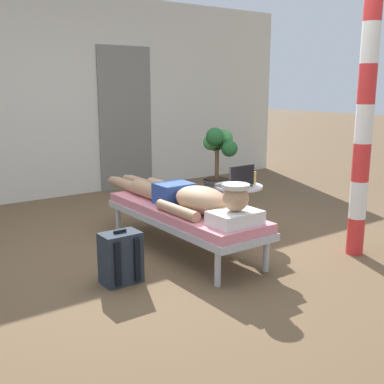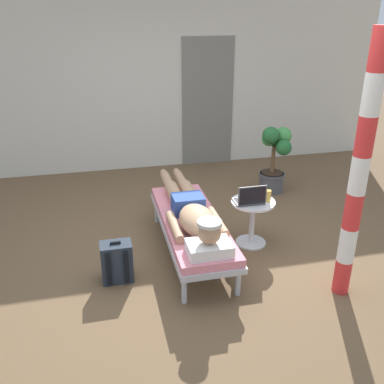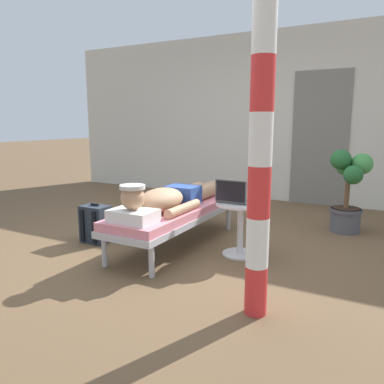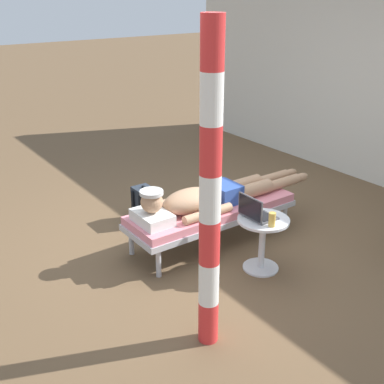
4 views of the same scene
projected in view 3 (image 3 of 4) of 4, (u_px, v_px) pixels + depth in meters
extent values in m
plane|color=brown|center=(169.00, 246.00, 3.95)|extent=(40.00, 40.00, 0.00)
cube|color=beige|center=(265.00, 117.00, 6.23)|extent=(7.60, 0.20, 2.70)
cube|color=slate|center=(320.00, 139.00, 5.77)|extent=(0.84, 0.03, 2.04)
cylinder|color=#B7B7BC|center=(191.00, 213.00, 4.78)|extent=(0.05, 0.05, 0.28)
cylinder|color=#B7B7BC|center=(228.00, 218.00, 4.54)|extent=(0.05, 0.05, 0.28)
cylinder|color=#B7B7BC|center=(105.00, 251.00, 3.37)|extent=(0.05, 0.05, 0.28)
cylinder|color=#B7B7BC|center=(151.00, 261.00, 3.13)|extent=(0.05, 0.05, 0.28)
cube|color=#B7B7BC|center=(175.00, 217.00, 3.92)|extent=(0.61, 1.83, 0.06)
cube|color=pink|center=(175.00, 210.00, 3.91)|extent=(0.58, 1.79, 0.08)
cube|color=white|center=(133.00, 216.00, 3.28)|extent=(0.40, 0.28, 0.11)
sphere|color=tan|center=(133.00, 198.00, 3.25)|extent=(0.21, 0.21, 0.21)
cylinder|color=silver|center=(132.00, 187.00, 3.23)|extent=(0.22, 0.22, 0.03)
ellipsoid|color=tan|center=(161.00, 200.00, 3.65)|extent=(0.35, 0.60, 0.23)
cylinder|color=tan|center=(145.00, 204.00, 3.81)|extent=(0.09, 0.55, 0.09)
cylinder|color=tan|center=(183.00, 209.00, 3.60)|extent=(0.09, 0.55, 0.09)
cube|color=#2D4C9E|center=(183.00, 195.00, 4.02)|extent=(0.33, 0.26, 0.19)
cylinder|color=tan|center=(191.00, 191.00, 4.36)|extent=(0.15, 0.42, 0.15)
cylinder|color=tan|center=(208.00, 187.00, 4.73)|extent=(0.11, 0.44, 0.11)
ellipsoid|color=tan|center=(217.00, 184.00, 4.99)|extent=(0.09, 0.20, 0.10)
cylinder|color=tan|center=(204.00, 192.00, 4.28)|extent=(0.15, 0.42, 0.15)
cylinder|color=tan|center=(220.00, 188.00, 4.65)|extent=(0.11, 0.44, 0.11)
ellipsoid|color=tan|center=(229.00, 185.00, 4.91)|extent=(0.09, 0.20, 0.10)
cylinder|color=silver|center=(240.00, 254.00, 3.69)|extent=(0.34, 0.34, 0.02)
cylinder|color=silver|center=(240.00, 229.00, 3.65)|extent=(0.06, 0.06, 0.48)
cylinder|color=silver|center=(241.00, 204.00, 3.60)|extent=(0.48, 0.48, 0.02)
cube|color=#4C4C51|center=(235.00, 201.00, 3.62)|extent=(0.31, 0.22, 0.02)
cube|color=black|center=(236.00, 200.00, 3.63)|extent=(0.27, 0.15, 0.00)
cube|color=#4C4C51|center=(231.00, 191.00, 3.50)|extent=(0.31, 0.01, 0.21)
cube|color=black|center=(230.00, 191.00, 3.50)|extent=(0.29, 0.00, 0.19)
cylinder|color=gold|center=(255.00, 198.00, 3.48)|extent=(0.06, 0.06, 0.13)
cube|color=#262D38|center=(96.00, 224.00, 4.05)|extent=(0.30, 0.20, 0.40)
cube|color=#262D38|center=(104.00, 228.00, 4.17)|extent=(0.23, 0.04, 0.18)
cube|color=black|center=(82.00, 225.00, 3.99)|extent=(0.04, 0.02, 0.34)
cube|color=black|center=(94.00, 227.00, 3.92)|extent=(0.04, 0.02, 0.34)
cube|color=black|center=(95.00, 205.00, 4.01)|extent=(0.10, 0.02, 0.02)
cylinder|color=#4C4C51|center=(345.00, 220.00, 4.45)|extent=(0.34, 0.34, 0.28)
cylinder|color=#4C4C51|center=(346.00, 210.00, 4.43)|extent=(0.37, 0.37, 0.04)
cylinder|color=#332319|center=(346.00, 208.00, 4.42)|extent=(0.31, 0.31, 0.01)
cylinder|color=brown|center=(347.00, 192.00, 4.39)|extent=(0.06, 0.06, 0.39)
sphere|color=#429347|center=(362.00, 164.00, 4.29)|extent=(0.24, 0.24, 0.24)
sphere|color=#23602D|center=(354.00, 168.00, 4.39)|extent=(0.21, 0.21, 0.21)
sphere|color=#429347|center=(345.00, 166.00, 4.42)|extent=(0.20, 0.20, 0.20)
sphere|color=#23602D|center=(341.00, 160.00, 4.31)|extent=(0.23, 0.23, 0.23)
sphere|color=#23602D|center=(353.00, 175.00, 4.17)|extent=(0.21, 0.21, 0.21)
cylinder|color=red|center=(256.00, 290.00, 2.54)|extent=(0.15, 0.15, 0.33)
cylinder|color=white|center=(257.00, 242.00, 2.48)|extent=(0.15, 0.15, 0.33)
cylinder|color=red|center=(259.00, 192.00, 2.41)|extent=(0.15, 0.15, 0.33)
cylinder|color=white|center=(261.00, 139.00, 2.35)|extent=(0.15, 0.15, 0.33)
cylinder|color=red|center=(263.00, 84.00, 2.29)|extent=(0.15, 0.15, 0.33)
cylinder|color=white|center=(265.00, 25.00, 2.23)|extent=(0.15, 0.15, 0.33)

